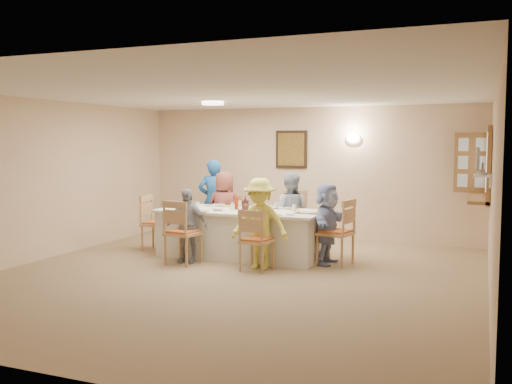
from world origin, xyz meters
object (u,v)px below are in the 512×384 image
at_px(desk_fan, 480,164).
at_px(diner_back_right, 290,213).
at_px(diner_front_left, 187,225).
at_px(diner_front_right, 260,224).
at_px(caregiver, 213,201).
at_px(diner_back_left, 225,209).
at_px(diner_right_end, 327,224).
at_px(chair_right_end, 335,231).
at_px(chair_back_right, 292,221).
at_px(serving_hatch, 489,164).
at_px(chair_left_end, 157,223).
at_px(chair_front_left, 183,232).
at_px(condiment_ketchup, 236,202).
at_px(dining_table, 241,233).
at_px(chair_back_left, 228,221).
at_px(chair_front_right, 257,239).

bearing_deg(desk_fan, diner_back_right, 161.65).
distance_m(diner_front_left, diner_front_right, 1.20).
bearing_deg(caregiver, diner_back_left, 110.04).
bearing_deg(desk_fan, diner_front_right, -172.56).
relative_size(desk_fan, caregiver, 0.20).
xyz_separation_m(diner_back_left, diner_right_end, (2.02, -0.68, -0.05)).
distance_m(desk_fan, diner_back_right, 3.22).
relative_size(chair_right_end, caregiver, 0.66).
xyz_separation_m(chair_back_right, diner_back_left, (-1.20, -0.12, 0.15)).
bearing_deg(serving_hatch, chair_left_end, -168.55).
height_order(desk_fan, chair_front_left, desk_fan).
distance_m(diner_right_end, caregiver, 2.73).
bearing_deg(chair_front_left, condiment_ketchup, -115.00).
xyz_separation_m(chair_right_end, diner_front_right, (-0.95, -0.68, 0.16)).
height_order(chair_back_right, chair_left_end, chair_back_right).
bearing_deg(caregiver, serving_hatch, 155.12).
bearing_deg(chair_left_end, chair_right_end, -92.96).
bearing_deg(diner_right_end, caregiver, 68.77).
bearing_deg(desk_fan, diner_right_end, 172.07).
bearing_deg(chair_front_left, chair_back_right, -120.64).
relative_size(dining_table, diner_right_end, 2.16).
bearing_deg(caregiver, chair_front_left, 79.28).
relative_size(chair_back_left, chair_front_right, 1.01).
bearing_deg(dining_table, chair_back_right, 53.13).
relative_size(serving_hatch, condiment_ketchup, 6.13).
distance_m(serving_hatch, diner_back_left, 4.35).
distance_m(chair_back_right, diner_front_right, 1.49).
bearing_deg(diner_front_right, diner_front_left, 176.94).
height_order(chair_front_right, diner_front_right, diner_front_right).
xyz_separation_m(desk_fan, diner_front_right, (-2.94, -0.38, -0.89)).
bearing_deg(diner_right_end, diner_back_left, 75.13).
height_order(diner_right_end, caregiver, caregiver).
relative_size(chair_left_end, chair_right_end, 0.94).
xyz_separation_m(dining_table, chair_left_end, (-1.55, 0.00, 0.09)).
distance_m(desk_fan, chair_front_left, 4.31).
relative_size(diner_front_left, diner_right_end, 0.93).
relative_size(chair_front_left, diner_front_right, 0.74).
xyz_separation_m(serving_hatch, diner_right_end, (-2.23, -1.05, -0.89)).
bearing_deg(desk_fan, diner_back_left, 166.75).
bearing_deg(chair_front_left, chair_back_left, -83.77).
height_order(chair_back_left, chair_front_left, chair_front_left).
bearing_deg(chair_back_left, diner_front_left, -88.30).
bearing_deg(diner_back_right, chair_right_end, 136.05).
xyz_separation_m(desk_fan, diner_back_right, (-2.94, 0.98, -0.89)).
relative_size(serving_hatch, caregiver, 0.99).
distance_m(chair_back_right, diner_back_right, 0.19).
xyz_separation_m(chair_left_end, diner_back_right, (2.15, 0.68, 0.19)).
distance_m(diner_back_right, diner_right_end, 1.07).
relative_size(dining_table, chair_left_end, 2.80).
relative_size(chair_back_right, diner_back_right, 0.77).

